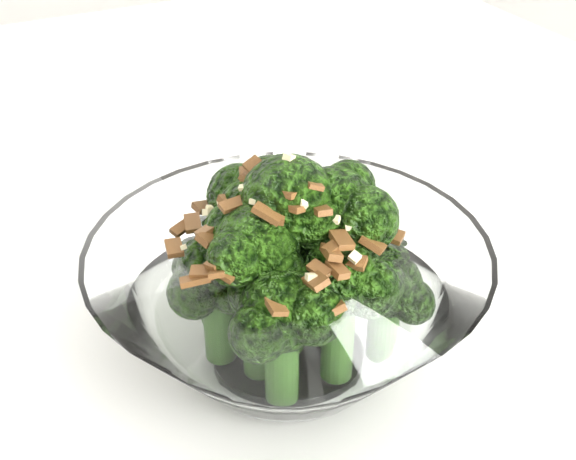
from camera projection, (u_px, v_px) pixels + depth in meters
The scene contains 2 objects.
table at pixel (394, 347), 0.55m from camera, with size 1.42×1.21×0.75m.
broccoli_dish at pixel (288, 290), 0.41m from camera, with size 0.20×0.20×0.13m.
Camera 1 is at (0.10, -0.37, 1.05)m, focal length 50.00 mm.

